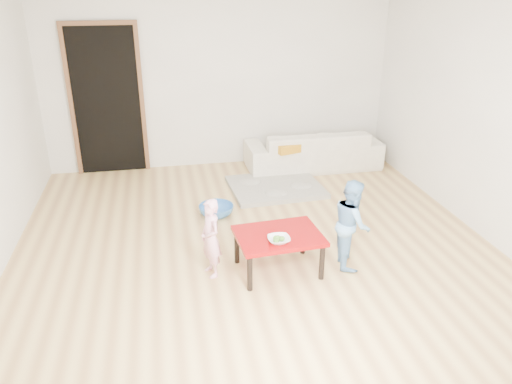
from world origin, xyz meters
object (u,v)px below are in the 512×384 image
object	(u,v)px
bowl	(279,240)
child_pink	(211,238)
red_table	(278,252)
basin	(216,210)
sofa	(313,149)
child_blue	(352,223)

from	to	relation	value
bowl	child_pink	size ratio (longest dim) A/B	0.26
red_table	basin	distance (m)	1.41
sofa	red_table	distance (m)	2.95
child_pink	child_blue	world-z (taller)	child_blue
child_pink	child_blue	bearing A→B (deg)	69.80
red_table	child_blue	size ratio (longest dim) A/B	0.90
sofa	bowl	size ratio (longest dim) A/B	9.59
bowl	basin	distance (m)	1.58
bowl	child_pink	distance (m)	0.64
bowl	child_pink	xyz separation A→B (m)	(-0.60, 0.22, -0.04)
red_table	bowl	xyz separation A→B (m)	(-0.04, -0.15, 0.22)
red_table	bowl	world-z (taller)	bowl
bowl	child_blue	xyz separation A→B (m)	(0.76, 0.15, 0.02)
bowl	sofa	bearing A→B (deg)	67.05
red_table	child_pink	xyz separation A→B (m)	(-0.64, 0.06, 0.19)
red_table	child_pink	distance (m)	0.67
red_table	basin	xyz separation A→B (m)	(-0.44, 1.33, -0.14)
red_table	basin	world-z (taller)	red_table
child_pink	red_table	bearing A→B (deg)	67.12
sofa	bowl	world-z (taller)	sofa
sofa	red_table	xyz separation A→B (m)	(-1.18, -2.71, -0.09)
red_table	child_pink	world-z (taller)	child_pink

